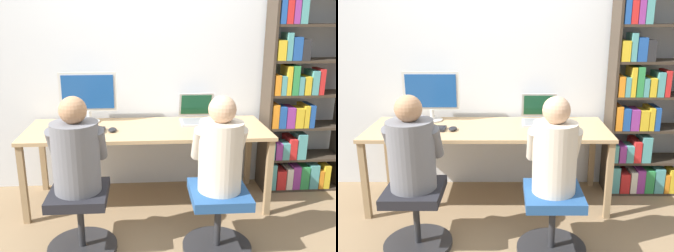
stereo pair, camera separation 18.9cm
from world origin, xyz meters
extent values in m
plane|color=#846B4C|center=(0.00, 0.00, 0.00)|extent=(14.00, 14.00, 0.00)
cube|color=silver|center=(0.00, 0.77, 1.30)|extent=(10.00, 0.05, 2.60)
cube|color=tan|center=(0.00, 0.35, 0.69)|extent=(2.10, 0.71, 0.03)
cube|color=#9C7D56|center=(-1.01, 0.04, 0.34)|extent=(0.05, 0.05, 0.68)
cube|color=#9C7D56|center=(1.01, 0.04, 0.34)|extent=(0.05, 0.05, 0.68)
cube|color=#9C7D56|center=(-1.01, 0.67, 0.34)|extent=(0.05, 0.05, 0.68)
cube|color=#9C7D56|center=(1.01, 0.67, 0.34)|extent=(0.05, 0.05, 0.68)
cylinder|color=beige|center=(-0.53, 0.58, 0.71)|extent=(0.19, 0.19, 0.01)
cylinder|color=beige|center=(-0.53, 0.58, 0.77)|extent=(0.04, 0.04, 0.09)
cube|color=beige|center=(-0.53, 0.58, 0.99)|extent=(0.52, 0.02, 0.36)
cube|color=#19478C|center=(-0.53, 0.57, 0.99)|extent=(0.46, 0.01, 0.31)
cube|color=#B7B7BC|center=(0.47, 0.47, 0.72)|extent=(0.32, 0.25, 0.02)
cube|color=gray|center=(0.47, 0.47, 0.73)|extent=(0.28, 0.20, 0.00)
cube|color=#B7B7BC|center=(0.47, 0.65, 0.84)|extent=(0.32, 0.10, 0.24)
cube|color=#144C2D|center=(0.47, 0.64, 0.84)|extent=(0.28, 0.08, 0.20)
cube|color=#232326|center=(-0.56, 0.28, 0.72)|extent=(0.39, 0.14, 0.02)
cube|color=black|center=(-0.56, 0.28, 0.73)|extent=(0.36, 0.11, 0.00)
ellipsoid|color=black|center=(-0.30, 0.27, 0.72)|extent=(0.07, 0.11, 0.03)
cylinder|color=#262628|center=(-0.50, -0.37, 0.02)|extent=(0.50, 0.50, 0.04)
cylinder|color=#262628|center=(-0.50, -0.37, 0.22)|extent=(0.05, 0.05, 0.37)
cube|color=black|center=(-0.50, -0.37, 0.45)|extent=(0.40, 0.43, 0.07)
cylinder|color=#262628|center=(0.49, -0.43, 0.02)|extent=(0.50, 0.50, 0.04)
cylinder|color=#262628|center=(0.49, -0.43, 0.22)|extent=(0.05, 0.05, 0.37)
cube|color=#234C84|center=(0.49, -0.43, 0.45)|extent=(0.40, 0.43, 0.07)
cylinder|color=slate|center=(-0.50, -0.37, 0.73)|extent=(0.32, 0.32, 0.49)
sphere|color=#A87A56|center=(-0.50, -0.37, 1.06)|extent=(0.19, 0.19, 0.19)
cylinder|color=slate|center=(-0.65, -0.30, 0.80)|extent=(0.09, 0.22, 0.28)
cylinder|color=slate|center=(-0.34, -0.30, 0.80)|extent=(0.09, 0.22, 0.28)
cylinder|color=beige|center=(0.49, -0.43, 0.73)|extent=(0.30, 0.30, 0.49)
sphere|color=tan|center=(0.49, -0.43, 1.06)|extent=(0.19, 0.19, 0.19)
cylinder|color=beige|center=(0.35, -0.36, 0.80)|extent=(0.08, 0.21, 0.28)
cylinder|color=beige|center=(0.63, -0.36, 0.80)|extent=(0.08, 0.21, 0.28)
cube|color=#382D23|center=(1.13, 0.57, 0.95)|extent=(0.02, 0.29, 1.90)
cube|color=#382D23|center=(1.50, 0.57, 0.01)|extent=(0.73, 0.28, 0.02)
cube|color=#382D23|center=(1.50, 0.57, 0.32)|extent=(0.73, 0.28, 0.02)
cube|color=#382D23|center=(1.50, 0.57, 0.64)|extent=(0.73, 0.28, 0.02)
cube|color=#382D23|center=(1.50, 0.57, 0.95)|extent=(0.73, 0.28, 0.02)
cube|color=#382D23|center=(1.50, 0.57, 1.26)|extent=(0.73, 0.28, 0.02)
cube|color=#382D23|center=(1.50, 0.57, 1.57)|extent=(0.73, 0.28, 0.02)
cube|color=teal|center=(1.19, 0.56, 0.15)|extent=(0.09, 0.25, 0.26)
cube|color=red|center=(1.29, 0.54, 0.12)|extent=(0.09, 0.22, 0.19)
cube|color=silver|center=(1.37, 0.56, 0.13)|extent=(0.06, 0.25, 0.21)
cube|color=#8C338C|center=(1.44, 0.52, 0.14)|extent=(0.07, 0.18, 0.23)
cube|color=#2D8C47|center=(1.52, 0.55, 0.14)|extent=(0.08, 0.23, 0.23)
cube|color=teal|center=(1.61, 0.53, 0.14)|extent=(0.09, 0.20, 0.24)
cube|color=orange|center=(1.69, 0.53, 0.12)|extent=(0.04, 0.20, 0.18)
cube|color=gold|center=(1.74, 0.52, 0.14)|extent=(0.06, 0.17, 0.23)
cube|color=teal|center=(1.17, 0.51, 0.42)|extent=(0.05, 0.16, 0.17)
cube|color=#8C338C|center=(1.24, 0.53, 0.42)|extent=(0.06, 0.20, 0.16)
cube|color=teal|center=(1.31, 0.52, 0.42)|extent=(0.07, 0.17, 0.16)
cube|color=red|center=(1.38, 0.56, 0.43)|extent=(0.07, 0.25, 0.20)
cube|color=teal|center=(1.46, 0.54, 0.46)|extent=(0.08, 0.22, 0.24)
cube|color=orange|center=(1.18, 0.54, 0.76)|extent=(0.06, 0.21, 0.22)
cube|color=#1E4C9E|center=(1.25, 0.51, 0.75)|extent=(0.06, 0.16, 0.20)
cube|color=#8C338C|center=(1.32, 0.52, 0.74)|extent=(0.08, 0.18, 0.19)
cube|color=gold|center=(1.41, 0.51, 0.74)|extent=(0.08, 0.16, 0.19)
cube|color=gold|center=(1.47, 0.55, 0.75)|extent=(0.04, 0.23, 0.21)
cube|color=#1E4C9E|center=(1.53, 0.54, 0.75)|extent=(0.05, 0.22, 0.21)
cube|color=orange|center=(1.18, 0.56, 1.05)|extent=(0.06, 0.25, 0.18)
cube|color=teal|center=(1.23, 0.52, 1.05)|extent=(0.05, 0.18, 0.17)
cube|color=gold|center=(1.28, 0.54, 1.09)|extent=(0.04, 0.21, 0.26)
cube|color=#2D8C47|center=(1.34, 0.55, 1.09)|extent=(0.06, 0.24, 0.26)
cube|color=teal|center=(1.39, 0.53, 1.04)|extent=(0.05, 0.20, 0.16)
cube|color=gold|center=(1.45, 0.55, 1.04)|extent=(0.06, 0.23, 0.17)
cube|color=teal|center=(1.52, 0.54, 1.07)|extent=(0.06, 0.22, 0.22)
cube|color=red|center=(1.58, 0.53, 1.08)|extent=(0.05, 0.20, 0.23)
cube|color=gold|center=(1.19, 0.54, 1.36)|extent=(0.08, 0.21, 0.18)
cube|color=teal|center=(1.25, 0.53, 1.39)|extent=(0.05, 0.20, 0.24)
cube|color=#1E4C9E|center=(1.33, 0.55, 1.37)|extent=(0.08, 0.23, 0.20)
cube|color=#262628|center=(1.41, 0.55, 1.36)|extent=(0.07, 0.23, 0.18)
cube|color=#1E4C9E|center=(1.17, 0.52, 1.71)|extent=(0.05, 0.18, 0.25)
cube|color=red|center=(1.23, 0.55, 1.69)|extent=(0.06, 0.24, 0.21)
cube|color=#8C338C|center=(1.29, 0.54, 1.72)|extent=(0.05, 0.21, 0.26)
cube|color=teal|center=(1.36, 0.54, 1.70)|extent=(0.06, 0.21, 0.24)
camera|label=1|loc=(-0.03, -2.79, 1.65)|focal=40.00mm
camera|label=2|loc=(0.16, -2.80, 1.65)|focal=40.00mm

